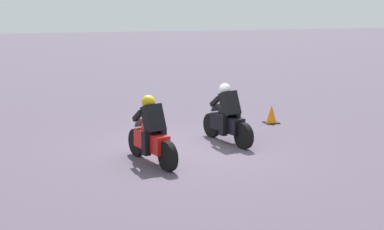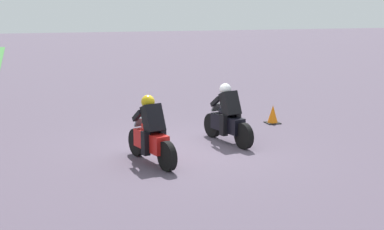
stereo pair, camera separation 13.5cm
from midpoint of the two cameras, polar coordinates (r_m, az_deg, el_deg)
The scene contains 4 objects.
ground_plane at distance 12.94m, azimuth -0.86°, elevation -3.74°, with size 120.00×120.00×0.00m, color #524757.
rider_lane_a at distance 13.50m, azimuth 3.51°, elevation -0.39°, with size 2.02×0.65×1.51m.
rider_lane_b at distance 11.76m, azimuth -4.66°, elevation -2.20°, with size 2.01×0.68×1.51m.
traffic_cone at distance 15.96m, azimuth 8.24°, elevation 0.03°, with size 0.40×0.40×0.55m.
Camera 1 is at (-11.86, 3.89, 3.41)m, focal length 49.96 mm.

